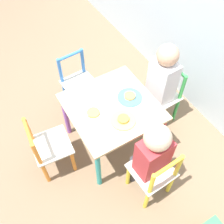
# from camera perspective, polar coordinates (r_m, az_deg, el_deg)

# --- Properties ---
(ground_plane) EXTENTS (6.00, 6.00, 0.00)m
(ground_plane) POSITION_cam_1_polar(r_m,az_deg,el_deg) (2.21, -0.00, -6.32)
(ground_plane) COLOR #7F664C
(kids_table) EXTENTS (0.60, 0.60, 0.47)m
(kids_table) POSITION_cam_1_polar(r_m,az_deg,el_deg) (1.87, -0.00, 0.05)
(kids_table) COLOR beige
(kids_table) RESTS_ON ground_plane
(chair_green) EXTENTS (0.27, 0.27, 0.53)m
(chair_green) POSITION_cam_1_polar(r_m,az_deg,el_deg) (2.19, 10.94, 3.48)
(chair_green) COLOR silver
(chair_green) RESTS_ON ground_plane
(chair_yellow) EXTENTS (0.27, 0.27, 0.53)m
(chair_yellow) POSITION_cam_1_polar(r_m,az_deg,el_deg) (1.80, 9.03, -13.21)
(chair_yellow) COLOR silver
(chair_yellow) RESTS_ON ground_plane
(chair_orange) EXTENTS (0.28, 0.28, 0.53)m
(chair_orange) POSITION_cam_1_polar(r_m,az_deg,el_deg) (1.92, -13.60, -7.57)
(chair_orange) COLOR silver
(chair_orange) RESTS_ON ground_plane
(chair_blue) EXTENTS (0.28, 0.28, 0.53)m
(chair_blue) POSITION_cam_1_polar(r_m,az_deg,el_deg) (2.26, -7.29, 6.07)
(chair_blue) COLOR silver
(chair_blue) RESTS_ON ground_plane
(child_back) EXTENTS (0.21, 0.22, 0.79)m
(child_back) POSITION_cam_1_polar(r_m,az_deg,el_deg) (2.01, 10.53, 6.66)
(child_back) COLOR #7A6B5B
(child_back) RESTS_ON ground_plane
(child_right) EXTENTS (0.22, 0.21, 0.74)m
(child_right) POSITION_cam_1_polar(r_m,az_deg,el_deg) (1.66, 8.48, -9.02)
(child_right) COLOR #38383D
(child_right) RESTS_ON ground_plane
(plate_back) EXTENTS (0.18, 0.18, 0.03)m
(plate_back) POSITION_cam_1_polar(r_m,az_deg,el_deg) (1.87, 3.89, 3.30)
(plate_back) COLOR #4C9EE0
(plate_back) RESTS_ON kids_table
(plate_right) EXTENTS (0.17, 0.17, 0.03)m
(plate_right) POSITION_cam_1_polar(r_m,az_deg,el_deg) (1.74, 2.46, -1.72)
(plate_right) COLOR #EADB66
(plate_right) RESTS_ON kids_table
(plate_front) EXTENTS (0.19, 0.19, 0.03)m
(plate_front) POSITION_cam_1_polar(r_m,az_deg,el_deg) (1.77, -4.09, -0.36)
(plate_front) COLOR white
(plate_front) RESTS_ON kids_table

